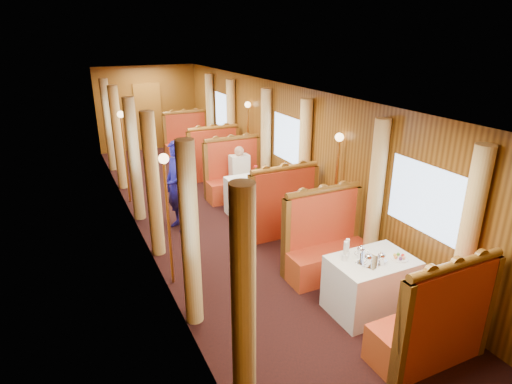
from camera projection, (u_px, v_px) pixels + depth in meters
floor at (220, 220)px, 8.31m from camera, size 3.00×12.00×0.01m
ceiling at (216, 89)px, 7.42m from camera, size 3.00×12.00×0.01m
wall_far at (148, 108)px, 12.93m from camera, size 3.00×0.01×2.50m
wall_left at (135, 169)px, 7.26m from camera, size 0.01×12.00×2.50m
wall_right at (289, 149)px, 8.47m from camera, size 0.01×12.00×2.50m
doorway_far at (149, 117)px, 13.00m from camera, size 0.80×0.04×2.00m
table_near at (370, 285)px, 5.52m from camera, size 1.05×0.72×0.75m
banquette_near_fwd at (432, 328)px, 4.65m from camera, size 1.30×0.55×1.34m
banquette_near_aft at (326, 248)px, 6.36m from camera, size 1.30×0.55×1.34m
table_mid at (255, 196)px, 8.48m from camera, size 1.05×0.72×0.75m
banquette_mid_fwd at (279, 212)px, 7.60m from camera, size 1.30×0.55×1.34m
banquette_mid_aft at (235, 179)px, 9.32m from camera, size 1.30×0.55×1.34m
table_far at (199, 153)px, 11.43m from camera, size 1.05×0.72×0.75m
banquette_far_fwd at (212, 161)px, 10.56m from camera, size 1.30×0.55×1.34m
banquette_far_aft at (188, 143)px, 12.27m from camera, size 1.30×0.55×1.34m
tea_tray at (371, 262)px, 5.31m from camera, size 0.41×0.36×0.01m
teapot_left at (368, 262)px, 5.20m from camera, size 0.19×0.17×0.13m
teapot_right at (381, 260)px, 5.25m from camera, size 0.19×0.17×0.13m
teapot_back at (361, 254)px, 5.40m from camera, size 0.19×0.16×0.13m
fruit_plate at (399, 258)px, 5.39m from camera, size 0.23×0.23×0.05m
cup_inboard at (345, 253)px, 5.33m from camera, size 0.08×0.08×0.26m
cup_outboard at (347, 250)px, 5.39m from camera, size 0.08×0.08×0.26m
rose_vase_mid at (256, 169)px, 8.31m from camera, size 0.06×0.06×0.36m
rose_vase_far at (199, 133)px, 11.22m from camera, size 0.06×0.06×0.36m
window_left_near at (202, 246)px, 4.24m from camera, size 0.01×1.20×0.90m
curtain_left_near_a at (244, 310)px, 3.72m from camera, size 0.22×0.22×2.35m
curtain_left_near_b at (190, 237)px, 5.04m from camera, size 0.22×0.22×2.35m
window_right_near at (424, 199)px, 5.43m from camera, size 0.01×1.20×0.90m
curtain_right_near_a at (467, 246)px, 4.83m from camera, size 0.22×0.22×2.35m
curtain_right_near_b at (375, 200)px, 6.15m from camera, size 0.22×0.22×2.35m
window_left_mid at (135, 157)px, 7.20m from camera, size 0.01×1.20×0.90m
curtain_left_mid_a at (153, 186)px, 6.68m from camera, size 0.22×0.22×2.35m
curtain_left_mid_b at (134, 160)px, 8.00m from camera, size 0.22×0.22×2.35m
window_right_mid at (289, 139)px, 8.39m from camera, size 0.01×1.20×0.90m
curtain_right_mid_a at (304, 164)px, 7.79m from camera, size 0.22×0.22×2.35m
curtain_right_mid_b at (266, 145)px, 9.10m from camera, size 0.22×0.22×2.35m
window_left_far at (107, 121)px, 10.15m from camera, size 0.01×1.20×0.90m
curtain_left_far_a at (118, 138)px, 9.63m from camera, size 0.22×0.22×2.35m
curtain_left_far_b at (109, 125)px, 10.95m from camera, size 0.22×0.22×2.35m
window_right_far at (224, 111)px, 11.35m from camera, size 0.01×1.20×0.90m
curtain_right_far_a at (231, 127)px, 10.74m from camera, size 0.22×0.22×2.35m
curtain_right_far_b at (210, 117)px, 12.06m from camera, size 0.22×0.22×2.35m
sconce_left_fore at (166, 194)px, 5.78m from camera, size 0.14×0.14×1.95m
sconce_right_fore at (337, 167)px, 6.90m from camera, size 0.14×0.14×1.95m
sconce_left_aft at (123, 139)px, 8.73m from camera, size 0.14×0.14×1.95m
sconce_right_aft at (248, 126)px, 9.86m from camera, size 0.14×0.14×1.95m
steward at (178, 186)px, 7.69m from camera, size 0.59×0.71×1.68m
passenger at (240, 169)px, 8.96m from camera, size 0.40×0.44×0.76m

